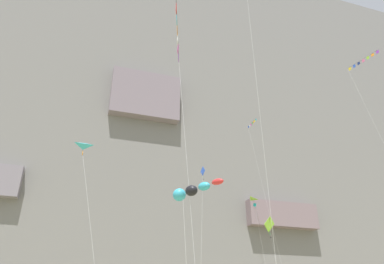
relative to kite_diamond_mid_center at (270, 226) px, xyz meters
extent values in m
cube|color=slate|center=(-17.49, 24.21, 27.32)|extent=(180.00, 24.49, 83.13)
cube|color=slate|center=(-17.49, 11.90, 25.52)|extent=(12.98, 3.73, 9.63)
cube|color=slate|center=(9.25, 12.27, 4.76)|extent=(13.83, 4.55, 4.59)
cylinder|color=silver|center=(-16.86, -29.47, 1.11)|extent=(0.52, 0.29, 30.47)
cube|color=#8CCC33|center=(0.03, 0.08, 0.25)|extent=(2.22, 0.99, 2.39)
cylinder|color=black|center=(0.03, 0.08, 0.25)|extent=(0.19, 0.30, 1.96)
cube|color=#8CCC33|center=(0.00, 0.08, -0.64)|extent=(0.23, 0.20, 0.14)
cube|color=green|center=(-0.02, 0.08, -1.14)|extent=(0.24, 0.20, 0.14)
cube|color=black|center=(0.07, 0.08, -1.63)|extent=(0.27, 0.14, 0.14)
cylinder|color=black|center=(5.41, -18.09, 17.83)|extent=(1.06, 4.58, 0.02)
cube|color=yellow|center=(4.96, -16.13, 17.61)|extent=(0.10, 0.35, 0.40)
cube|color=blue|center=(5.11, -16.78, 17.61)|extent=(0.11, 0.35, 0.40)
cube|color=navy|center=(5.26, -17.43, 17.61)|extent=(0.11, 0.35, 0.40)
cube|color=pink|center=(5.41, -18.09, 17.61)|extent=(0.12, 0.36, 0.40)
cube|color=#8CCC33|center=(5.55, -18.74, 17.61)|extent=(0.11, 0.36, 0.40)
cube|color=orange|center=(5.70, -19.39, 17.61)|extent=(0.13, 0.36, 0.40)
cube|color=purple|center=(5.85, -20.04, 17.61)|extent=(0.12, 0.36, 0.40)
ellipsoid|color=#38B2D1|center=(-20.56, -24.68, -4.25)|extent=(1.18, 1.21, 0.88)
ellipsoid|color=black|center=(-20.02, -25.58, -4.18)|extent=(1.05, 1.12, 0.73)
ellipsoid|color=#38B2D1|center=(-19.49, -26.48, -4.12)|extent=(0.91, 1.04, 0.58)
ellipsoid|color=red|center=(-18.95, -27.39, -4.06)|extent=(0.77, 0.95, 0.42)
cylinder|color=black|center=(-21.12, -25.37, 8.77)|extent=(2.01, 6.33, 0.03)
cube|color=purple|center=(-20.30, -22.73, 8.44)|extent=(0.24, 0.54, 0.60)
cube|color=#CC3399|center=(-20.63, -23.79, 8.44)|extent=(0.24, 0.54, 0.60)
cube|color=white|center=(-20.96, -24.84, 8.44)|extent=(0.23, 0.54, 0.60)
cube|color=orange|center=(-21.29, -25.89, 8.44)|extent=(0.23, 0.54, 0.60)
cube|color=#38B2D1|center=(-21.62, -26.95, 8.44)|extent=(0.24, 0.54, 0.60)
cube|color=red|center=(-21.95, -28.00, 8.44)|extent=(0.21, 0.53, 0.60)
cylinder|color=silver|center=(-20.08, -24.94, -2.68)|extent=(0.11, 5.47, 22.90)
cylinder|color=black|center=(0.73, 3.92, 19.10)|extent=(0.04, 3.37, 0.02)
cube|color=blue|center=(0.72, 5.36, 18.88)|extent=(0.05, 0.35, 0.39)
cube|color=white|center=(0.73, 4.88, 18.88)|extent=(0.03, 0.35, 0.39)
cube|color=#CC3399|center=(0.73, 4.40, 18.88)|extent=(0.05, 0.35, 0.39)
cube|color=green|center=(0.73, 3.92, 18.88)|extent=(0.06, 0.35, 0.39)
cube|color=orange|center=(0.74, 3.44, 18.88)|extent=(0.04, 0.35, 0.39)
cube|color=yellow|center=(0.74, 2.96, 18.88)|extent=(0.05, 0.35, 0.39)
cube|color=#38B2D1|center=(0.74, 2.47, 18.88)|extent=(0.04, 0.35, 0.39)
cylinder|color=silver|center=(1.87, 2.96, 2.49)|extent=(2.31, 5.30, 33.23)
cube|color=blue|center=(-12.38, -6.28, 4.80)|extent=(0.15, 1.38, 1.37)
cylinder|color=black|center=(-12.38, -6.28, 4.80)|extent=(0.20, 0.06, 1.13)
cube|color=yellow|center=(-12.34, -6.28, 4.29)|extent=(0.05, 0.16, 0.08)
cube|color=green|center=(-12.36, -6.28, 4.00)|extent=(0.03, 0.16, 0.08)
cube|color=black|center=(-12.35, -6.28, 3.72)|extent=(0.06, 0.16, 0.08)
cylinder|color=silver|center=(-13.64, -9.06, -4.75)|extent=(2.55, 5.56, 18.76)
pyramid|color=#38B2D1|center=(-26.99, -19.57, -0.14)|extent=(1.14, 0.77, 0.29)
cube|color=orange|center=(-26.97, -19.91, -0.18)|extent=(0.06, 0.34, 0.36)
cylinder|color=silver|center=(-25.54, -22.01, -7.15)|extent=(2.87, 4.22, 13.95)
pyramid|color=#8CCC33|center=(-0.27, 2.18, 3.79)|extent=(2.01, 2.27, 0.33)
cube|color=teal|center=(-0.81, 2.47, 3.64)|extent=(0.51, 0.31, 0.59)
cylinder|color=silver|center=(-0.84, 0.70, -5.24)|extent=(0.05, 3.57, 17.77)
camera|label=1|loc=(-26.67, -46.46, -10.97)|focal=33.49mm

